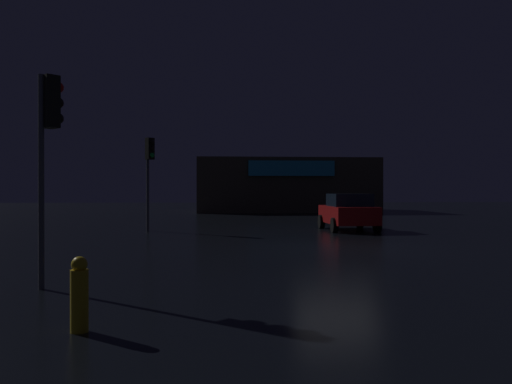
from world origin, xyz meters
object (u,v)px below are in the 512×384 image
at_px(store_building, 283,185).
at_px(fire_hydrant, 79,295).
at_px(traffic_signal_cross_left, 49,124).
at_px(car_near, 348,212).
at_px(traffic_signal_main, 149,163).

bearing_deg(store_building, fire_hydrant, -101.25).
xyz_separation_m(traffic_signal_cross_left, car_near, (8.81, 13.12, -2.12)).
bearing_deg(traffic_signal_cross_left, car_near, 56.11).
xyz_separation_m(traffic_signal_cross_left, fire_hydrant, (1.28, -3.10, -2.47)).
bearing_deg(car_near, traffic_signal_main, 178.14).
bearing_deg(store_building, traffic_signal_main, -111.68).
relative_size(traffic_signal_main, car_near, 1.03).
bearing_deg(traffic_signal_main, store_building, 68.32).
bearing_deg(fire_hydrant, store_building, 78.75).
bearing_deg(fire_hydrant, traffic_signal_main, 93.59).
xyz_separation_m(traffic_signal_main, fire_hydrant, (1.03, -16.50, -2.46)).
relative_size(traffic_signal_cross_left, car_near, 0.98).
height_order(traffic_signal_cross_left, car_near, traffic_signal_cross_left).
height_order(traffic_signal_main, car_near, traffic_signal_main).
bearing_deg(traffic_signal_main, traffic_signal_cross_left, -91.03).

